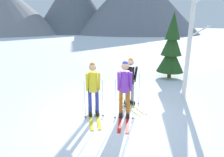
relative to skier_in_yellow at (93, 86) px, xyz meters
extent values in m
plane|color=white|center=(0.63, -0.11, -0.97)|extent=(400.00, 400.00, 0.00)
cube|color=yellow|center=(0.08, -0.13, -0.96)|extent=(0.42, 1.58, 0.02)
cube|color=yellow|center=(-0.13, -0.09, -0.96)|extent=(0.42, 1.58, 0.02)
cube|color=black|center=(0.11, -0.03, -0.89)|extent=(0.16, 0.28, 0.12)
cylinder|color=#2D389E|center=(0.11, -0.03, -0.44)|extent=(0.11, 0.11, 0.82)
cube|color=black|center=(-0.11, 0.01, -0.89)|extent=(0.16, 0.28, 0.12)
cylinder|color=#2D389E|center=(-0.11, 0.01, -0.44)|extent=(0.11, 0.11, 0.82)
cylinder|color=yellow|center=(0.00, -0.01, 0.15)|extent=(0.28, 0.28, 0.61)
sphere|color=tan|center=(0.00, -0.01, 0.60)|extent=(0.22, 0.22, 0.22)
sphere|color=#B76019|center=(0.00, -0.01, 0.67)|extent=(0.17, 0.17, 0.17)
cylinder|color=yellow|center=(0.16, -0.11, 0.17)|extent=(0.12, 0.21, 0.58)
cylinder|color=yellow|center=(-0.19, -0.03, 0.17)|extent=(0.12, 0.21, 0.58)
cylinder|color=#A5A5AD|center=(0.22, -0.24, -0.36)|extent=(0.02, 0.02, 1.22)
cylinder|color=black|center=(0.22, -0.24, -0.91)|extent=(0.07, 0.07, 0.01)
cylinder|color=#A5A5AD|center=(-0.30, -0.13, -0.36)|extent=(0.02, 0.02, 1.22)
cylinder|color=black|center=(-0.30, -0.13, -0.91)|extent=(0.07, 0.07, 0.01)
cube|color=#4C7238|center=(0.03, 0.15, 0.18)|extent=(0.29, 0.21, 0.36)
cube|color=red|center=(0.90, -0.60, -0.96)|extent=(0.84, 1.54, 0.02)
cube|color=red|center=(0.71, -0.50, -0.96)|extent=(0.84, 1.54, 0.02)
cube|color=black|center=(0.95, -0.51, -0.89)|extent=(0.22, 0.28, 0.12)
cylinder|color=#B76019|center=(0.95, -0.51, -0.43)|extent=(0.11, 0.11, 0.85)
cube|color=black|center=(0.75, -0.41, -0.89)|extent=(0.22, 0.28, 0.12)
cylinder|color=#B76019|center=(0.75, -0.41, -0.43)|extent=(0.11, 0.11, 0.85)
cylinder|color=purple|center=(0.85, -0.46, 0.19)|extent=(0.28, 0.28, 0.63)
sphere|color=tan|center=(0.85, -0.46, 0.66)|extent=(0.23, 0.23, 0.23)
sphere|color=#2D389E|center=(0.85, -0.46, 0.73)|extent=(0.17, 0.17, 0.17)
cylinder|color=purple|center=(0.99, -0.59, 0.21)|extent=(0.16, 0.22, 0.60)
cylinder|color=purple|center=(0.66, -0.43, 0.21)|extent=(0.16, 0.22, 0.60)
cylinder|color=#A5A5AD|center=(1.01, -0.74, -0.34)|extent=(0.02, 0.02, 1.27)
cylinder|color=black|center=(1.01, -0.74, -0.91)|extent=(0.07, 0.07, 0.01)
cylinder|color=#A5A5AD|center=(0.53, -0.49, -0.34)|extent=(0.02, 0.02, 1.27)
cylinder|color=black|center=(0.53, -0.49, -0.91)|extent=(0.07, 0.07, 0.01)
cube|color=yellow|center=(1.54, 0.24, -0.96)|extent=(0.16, 1.60, 0.02)
cube|color=yellow|center=(1.32, 0.23, -0.96)|extent=(0.16, 1.60, 0.02)
cube|color=black|center=(1.54, 0.34, -0.89)|extent=(0.12, 0.26, 0.12)
cylinder|color=gray|center=(1.54, 0.34, -0.45)|extent=(0.11, 0.11, 0.81)
cube|color=black|center=(1.32, 0.33, -0.89)|extent=(0.12, 0.26, 0.12)
cylinder|color=gray|center=(1.32, 0.33, -0.45)|extent=(0.11, 0.11, 0.81)
cylinder|color=black|center=(1.43, 0.33, 0.14)|extent=(0.28, 0.28, 0.61)
sphere|color=tan|center=(1.43, 0.33, 0.59)|extent=(0.22, 0.22, 0.22)
sphere|color=#B76019|center=(1.43, 0.33, 0.66)|extent=(0.16, 0.16, 0.16)
cylinder|color=black|center=(1.61, 0.28, 0.16)|extent=(0.09, 0.20, 0.58)
cylinder|color=black|center=(1.25, 0.26, 0.16)|extent=(0.09, 0.20, 0.58)
cylinder|color=#A5A5AD|center=(1.71, 0.16, -0.36)|extent=(0.02, 0.02, 1.22)
cylinder|color=black|center=(1.71, 0.16, -0.91)|extent=(0.07, 0.07, 0.01)
cylinder|color=#A5A5AD|center=(1.17, 0.14, -0.36)|extent=(0.02, 0.02, 1.22)
cylinder|color=black|center=(1.17, 0.14, -0.91)|extent=(0.07, 0.07, 0.01)
cylinder|color=#51381E|center=(5.16, 2.89, -0.63)|extent=(0.21, 0.21, 0.67)
cone|color=#1E4219|center=(5.16, 2.89, 0.08)|extent=(1.44, 1.44, 1.42)
cone|color=#1E4219|center=(5.16, 2.89, 0.98)|extent=(1.10, 1.10, 1.42)
cone|color=#1E4219|center=(5.16, 2.89, 1.80)|extent=(0.79, 0.79, 1.42)
cylinder|color=silver|center=(3.74, 0.17, 1.11)|extent=(0.16, 0.16, 4.16)
cylinder|color=silver|center=(3.95, -0.05, 1.61)|extent=(0.40, 0.54, 0.42)
cone|color=slate|center=(12.34, 69.26, 9.87)|extent=(30.41, 30.41, 21.69)
cone|color=slate|center=(32.19, 57.16, 10.22)|extent=(44.09, 44.09, 22.37)
camera|label=1|loc=(-1.40, -5.20, 1.77)|focal=29.63mm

